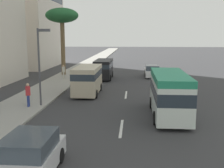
# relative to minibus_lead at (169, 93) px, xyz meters

# --- Properties ---
(ground_plane) EXTENTS (198.00, 198.00, 0.00)m
(ground_plane) POSITION_rel_minibus_lead_xyz_m (17.27, 3.03, -1.59)
(ground_plane) COLOR #38383A
(sidewalk_right) EXTENTS (162.00, 3.90, 0.15)m
(sidewalk_right) POSITION_rel_minibus_lead_xyz_m (17.27, 10.83, -1.51)
(sidewalk_right) COLOR #9E9B93
(sidewalk_right) RESTS_ON ground_plane
(lane_stripe_mid) EXTENTS (3.20, 0.16, 0.01)m
(lane_stripe_mid) POSITION_rel_minibus_lead_xyz_m (-2.72, 3.03, -1.58)
(lane_stripe_mid) COLOR silver
(lane_stripe_mid) RESTS_ON ground_plane
(lane_stripe_far) EXTENTS (3.20, 0.16, 0.01)m
(lane_stripe_far) POSITION_rel_minibus_lead_xyz_m (6.54, 3.03, -1.58)
(lane_stripe_far) COLOR silver
(lane_stripe_far) RESTS_ON ground_plane
(minibus_lead) EXTENTS (6.56, 2.27, 2.89)m
(minibus_lead) POSITION_rel_minibus_lead_xyz_m (0.00, 0.00, 0.00)
(minibus_lead) COLOR silver
(minibus_lead) RESTS_ON ground_plane
(van_second) EXTENTS (5.34, 2.08, 2.34)m
(van_second) POSITION_rel_minibus_lead_xyz_m (15.87, 6.09, -0.25)
(van_second) COLOR black
(van_second) RESTS_ON ground_plane
(car_third) EXTENTS (4.58, 1.86, 1.53)m
(car_third) POSITION_rel_minibus_lead_xyz_m (17.96, 0.00, -0.86)
(car_third) COLOR white
(car_third) RESTS_ON ground_plane
(van_fourth) EXTENTS (5.33, 2.17, 2.54)m
(van_fourth) POSITION_rel_minibus_lead_xyz_m (6.61, 6.54, -0.14)
(van_fourth) COLOR beige
(van_fourth) RESTS_ON ground_plane
(car_fifth) EXTENTS (4.25, 1.95, 1.59)m
(car_fifth) POSITION_rel_minibus_lead_xyz_m (-8.60, 6.28, -0.83)
(car_fifth) COLOR silver
(car_fifth) RESTS_ON ground_plane
(pedestrian_near_lamp) EXTENTS (0.35, 0.39, 1.74)m
(pedestrian_near_lamp) POSITION_rel_minibus_lead_xyz_m (1.16, 10.03, -0.47)
(pedestrian_near_lamp) COLOR navy
(pedestrian_near_lamp) RESTS_ON sidewalk_right
(pedestrian_by_tree) EXTENTS (0.30, 0.35, 1.72)m
(pedestrian_by_tree) POSITION_rel_minibus_lead_xyz_m (14.28, 10.74, -0.48)
(pedestrian_by_tree) COLOR beige
(pedestrian_by_tree) RESTS_ON sidewalk_right
(palm_tree) EXTENTS (4.25, 4.25, 8.69)m
(palm_tree) POSITION_rel_minibus_lead_xyz_m (18.18, 11.73, 6.05)
(palm_tree) COLOR brown
(palm_tree) RESTS_ON sidewalk_right
(street_lamp) EXTENTS (0.24, 0.97, 5.68)m
(street_lamp) POSITION_rel_minibus_lead_xyz_m (1.69, 9.16, 2.15)
(street_lamp) COLOR #4C4C51
(street_lamp) RESTS_ON sidewalk_right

